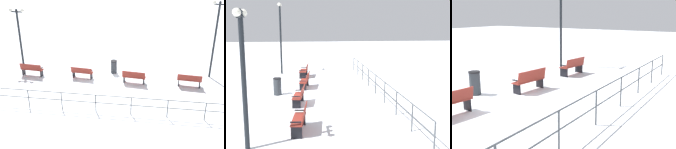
# 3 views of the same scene
# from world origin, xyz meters

# --- Properties ---
(ground_plane) EXTENTS (80.00, 80.00, 0.00)m
(ground_plane) POSITION_xyz_m (0.00, 0.00, 0.00)
(ground_plane) COLOR white
(ground_plane) RESTS_ON ground
(bench_nearest) EXTENTS (0.67, 1.54, 0.87)m
(bench_nearest) POSITION_xyz_m (-0.14, -5.23, 0.46)
(bench_nearest) COLOR maroon
(bench_nearest) RESTS_ON ground
(bench_second) EXTENTS (0.64, 1.53, 0.89)m
(bench_second) POSITION_xyz_m (-0.21, -1.74, 0.46)
(bench_second) COLOR maroon
(bench_second) RESTS_ON ground
(bench_third) EXTENTS (0.62, 1.49, 0.83)m
(bench_third) POSITION_xyz_m (0.06, 1.75, 0.44)
(bench_third) COLOR maroon
(bench_third) RESTS_ON ground
(bench_fourth) EXTENTS (0.60, 1.58, 0.91)m
(bench_fourth) POSITION_xyz_m (-0.05, 5.24, 0.49)
(bench_fourth) COLOR maroon
(bench_fourth) RESTS_ON ground
(lamppost_near) EXTENTS (0.24, 0.92, 5.13)m
(lamppost_near) POSITION_xyz_m (1.55, -6.74, 3.20)
(lamppost_near) COLOR black
(lamppost_near) RESTS_ON ground
(lamppost_middle) EXTENTS (0.24, 1.10, 4.25)m
(lamppost_middle) POSITION_xyz_m (1.55, 6.59, 2.66)
(lamppost_middle) COLOR black
(lamppost_middle) RESTS_ON ground
(waterfront_railing) EXTENTS (0.05, 15.17, 1.03)m
(waterfront_railing) POSITION_xyz_m (-3.97, -0.00, 0.69)
(waterfront_railing) COLOR #4C5156
(waterfront_railing) RESTS_ON ground
(trash_bin) EXTENTS (0.44, 0.44, 0.92)m
(trash_bin) POSITION_xyz_m (1.26, -0.23, 0.46)
(trash_bin) COLOR #2D3338
(trash_bin) RESTS_ON ground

